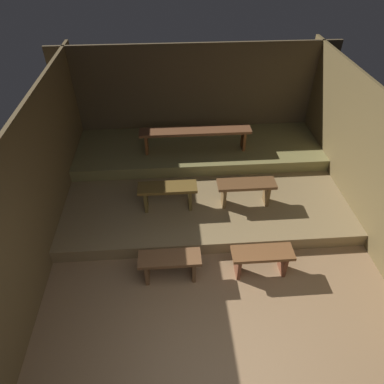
% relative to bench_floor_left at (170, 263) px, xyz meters
% --- Properties ---
extents(ground, '(5.71, 5.78, 0.08)m').
position_rel_bench_floor_left_xyz_m(ground, '(0.66, 1.15, -0.38)').
color(ground, '#8A6A49').
extents(wall_back, '(5.71, 0.06, 2.22)m').
position_rel_bench_floor_left_xyz_m(wall_back, '(0.66, 3.67, 0.77)').
color(wall_back, brown).
rests_on(wall_back, ground).
extents(wall_left, '(0.06, 5.78, 2.22)m').
position_rel_bench_floor_left_xyz_m(wall_left, '(-1.82, 1.15, 0.77)').
color(wall_left, brown).
rests_on(wall_left, ground).
extents(wall_right, '(0.06, 5.78, 2.22)m').
position_rel_bench_floor_left_xyz_m(wall_right, '(3.14, 1.15, 0.77)').
color(wall_right, brown).
rests_on(wall_right, ground).
extents(platform_lower, '(4.91, 3.25, 0.23)m').
position_rel_bench_floor_left_xyz_m(platform_lower, '(0.66, 2.01, -0.22)').
color(platform_lower, olive).
rests_on(platform_lower, ground).
extents(platform_middle, '(4.91, 1.53, 0.23)m').
position_rel_bench_floor_left_xyz_m(platform_middle, '(0.66, 2.87, 0.01)').
color(platform_middle, olive).
rests_on(platform_middle, platform_lower).
extents(bench_floor_left, '(0.88, 0.31, 0.45)m').
position_rel_bench_floor_left_xyz_m(bench_floor_left, '(0.00, 0.00, 0.00)').
color(bench_floor_left, brown).
rests_on(bench_floor_left, ground).
extents(bench_floor_right, '(0.88, 0.31, 0.45)m').
position_rel_bench_floor_left_xyz_m(bench_floor_right, '(1.32, 0.00, 0.00)').
color(bench_floor_right, brown).
rests_on(bench_floor_right, ground).
extents(bench_lower_left, '(0.97, 0.31, 0.45)m').
position_rel_bench_floor_left_xyz_m(bench_lower_left, '(0.00, 1.28, 0.23)').
color(bench_lower_left, brown).
rests_on(bench_lower_left, platform_lower).
extents(bench_lower_right, '(0.97, 0.31, 0.45)m').
position_rel_bench_floor_left_xyz_m(bench_lower_right, '(1.31, 1.28, 0.23)').
color(bench_lower_right, brown).
rests_on(bench_lower_right, platform_lower).
extents(bench_middle_center, '(2.15, 0.31, 0.45)m').
position_rel_bench_floor_left_xyz_m(bench_middle_center, '(0.57, 2.69, 0.50)').
color(bench_middle_center, brown).
rests_on(bench_middle_center, platform_middle).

